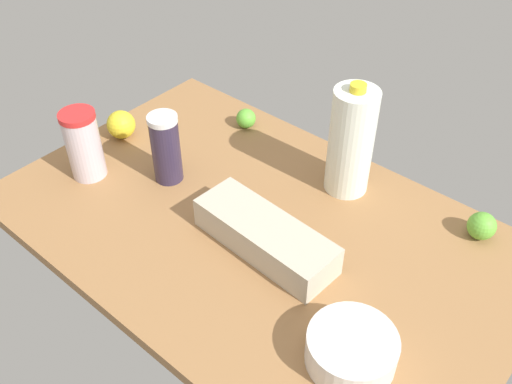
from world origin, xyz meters
The scene contains 9 objects.
countertop centered at (0.00, 0.00, 1.50)cm, with size 120.00×76.00×3.00cm, color #996B40.
shaker_bottle centered at (-27.97, -1.21, 12.23)cm, with size 7.33×7.33×18.38cm.
milk_jug centered at (7.87, 24.99, 16.70)cm, with size 10.68×10.68×28.96cm.
egg_carton centered at (6.29, -4.28, 6.70)cm, with size 33.62×11.61×7.39cm, color #BEB39E.
mixing_bowl centered at (36.29, -15.83, 6.24)cm, with size 16.64×16.64×6.47cm, color silver.
tumbler_cup centered at (-44.51, -13.36, 12.18)cm, with size 8.81×8.81×18.28cm.
lime_far_back centered at (-28.38, 28.68, 5.77)cm, with size 5.54×5.54×5.54cm, color #5EB337.
lemon_loose centered at (-51.21, 2.79, 6.90)cm, with size 7.80×7.80×7.80cm, color yellow.
lime_by_jug centered at (40.55, 30.01, 6.20)cm, with size 6.39×6.39×6.39cm, color #62B237.
Camera 1 is at (61.90, -72.00, 94.58)cm, focal length 40.00 mm.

